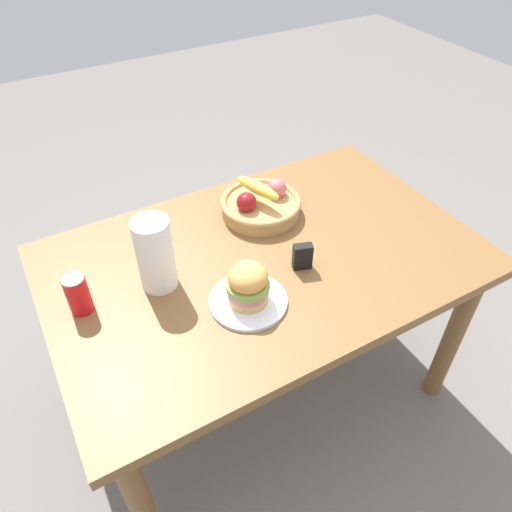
% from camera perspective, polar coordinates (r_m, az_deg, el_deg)
% --- Properties ---
extents(ground_plane, '(8.00, 8.00, 0.00)m').
position_cam_1_polar(ground_plane, '(2.16, 0.77, -14.94)').
color(ground_plane, slate).
extents(dining_table, '(1.40, 0.90, 0.75)m').
position_cam_1_polar(dining_table, '(1.65, 0.98, -2.55)').
color(dining_table, brown).
rests_on(dining_table, ground_plane).
extents(plate, '(0.23, 0.23, 0.01)m').
position_cam_1_polar(plate, '(1.43, -0.93, -5.30)').
color(plate, white).
rests_on(plate, dining_table).
extents(sandwich, '(0.13, 0.13, 0.13)m').
position_cam_1_polar(sandwich, '(1.38, -0.96, -3.30)').
color(sandwich, '#DBAD60').
rests_on(sandwich, plate).
extents(soda_can, '(0.07, 0.07, 0.13)m').
position_cam_1_polar(soda_can, '(1.46, -20.25, -4.26)').
color(soda_can, red).
rests_on(soda_can, dining_table).
extents(fruit_basket, '(0.29, 0.29, 0.14)m').
position_cam_1_polar(fruit_basket, '(1.74, 0.55, 6.18)').
color(fruit_basket, tan).
rests_on(fruit_basket, dining_table).
extents(paper_towel_roll, '(0.11, 0.11, 0.24)m').
position_cam_1_polar(paper_towel_roll, '(1.44, -11.81, 0.21)').
color(paper_towel_roll, white).
rests_on(paper_towel_roll, dining_table).
extents(napkin_holder, '(0.07, 0.05, 0.09)m').
position_cam_1_polar(napkin_holder, '(1.52, 5.49, -0.06)').
color(napkin_holder, black).
rests_on(napkin_holder, dining_table).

